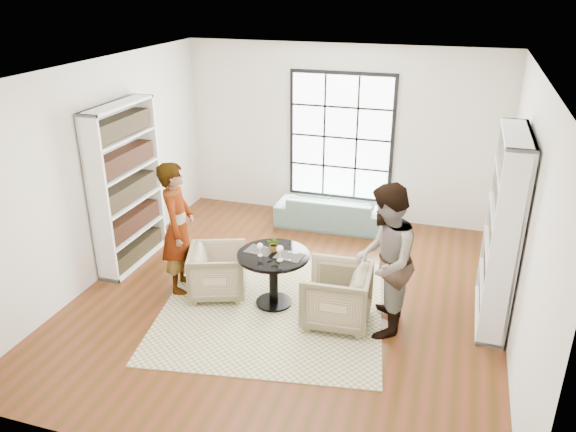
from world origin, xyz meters
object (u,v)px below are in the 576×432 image
(pedestal_table, at_px, (273,268))
(wine_glass_left, at_px, (260,247))
(person_left, at_px, (178,228))
(person_right, at_px, (384,261))
(wine_glass_right, at_px, (280,250))
(flower_centerpiece, at_px, (274,244))
(sofa, at_px, (331,211))
(armchair_left, at_px, (218,272))
(armchair_right, at_px, (337,295))

(pedestal_table, distance_m, wine_glass_left, 0.37)
(person_left, bearing_deg, pedestal_table, -105.64)
(person_right, relative_size, wine_glass_right, 9.17)
(wine_glass_left, bearing_deg, flower_centerpiece, 53.69)
(person_right, bearing_deg, wine_glass_left, -94.47)
(sofa, bearing_deg, flower_centerpiece, 85.40)
(person_left, distance_m, flower_centerpiece, 1.34)
(sofa, bearing_deg, person_right, 113.04)
(person_right, bearing_deg, pedestal_table, -98.49)
(pedestal_table, relative_size, armchair_left, 1.24)
(sofa, height_order, armchair_left, armchair_left)
(person_right, distance_m, wine_glass_left, 1.57)
(person_left, relative_size, wine_glass_right, 8.93)
(person_left, height_order, wine_glass_left, person_left)
(person_left, bearing_deg, person_right, -108.23)
(sofa, bearing_deg, armchair_right, 103.19)
(person_right, bearing_deg, wine_glass_right, -92.81)
(pedestal_table, relative_size, person_left, 0.51)
(pedestal_table, height_order, person_left, person_left)
(pedestal_table, xyz_separation_m, sofa, (0.14, 2.69, -0.26))
(wine_glass_left, distance_m, flower_centerpiece, 0.22)
(sofa, xyz_separation_m, armchair_left, (-0.93, -2.66, 0.07))
(armchair_left, relative_size, wine_glass_right, 3.67)
(sofa, relative_size, armchair_left, 2.50)
(person_right, height_order, flower_centerpiece, person_right)
(pedestal_table, bearing_deg, person_right, -5.99)
(person_left, bearing_deg, flower_centerpiece, -102.14)
(person_left, distance_m, wine_glass_right, 1.49)
(person_right, distance_m, flower_centerpiece, 1.45)
(person_left, bearing_deg, wine_glass_left, -110.28)
(pedestal_table, xyz_separation_m, person_left, (-1.35, 0.02, 0.38))
(armchair_right, height_order, wine_glass_right, wine_glass_right)
(sofa, height_order, armchair_right, armchair_right)
(pedestal_table, distance_m, wine_glass_right, 0.40)
(wine_glass_right, bearing_deg, sofa, 89.96)
(armchair_left, distance_m, flower_centerpiece, 0.93)
(wine_glass_left, bearing_deg, person_left, 174.41)
(armchair_right, distance_m, person_right, 0.79)
(armchair_left, bearing_deg, pedestal_table, -111.24)
(person_right, xyz_separation_m, wine_glass_right, (-1.28, 0.01, -0.05))
(pedestal_table, distance_m, person_right, 1.48)
(pedestal_table, relative_size, armchair_right, 1.13)
(wine_glass_right, bearing_deg, pedestal_table, 133.68)
(wine_glass_left, distance_m, wine_glass_right, 0.28)
(armchair_right, bearing_deg, armchair_left, -99.35)
(person_right, bearing_deg, armchair_left, -96.93)
(person_left, xyz_separation_m, wine_glass_right, (1.48, -0.16, -0.03))
(person_left, relative_size, wine_glass_left, 10.32)
(wine_glass_left, bearing_deg, sofa, 84.24)
(armchair_right, bearing_deg, person_left, -97.90)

